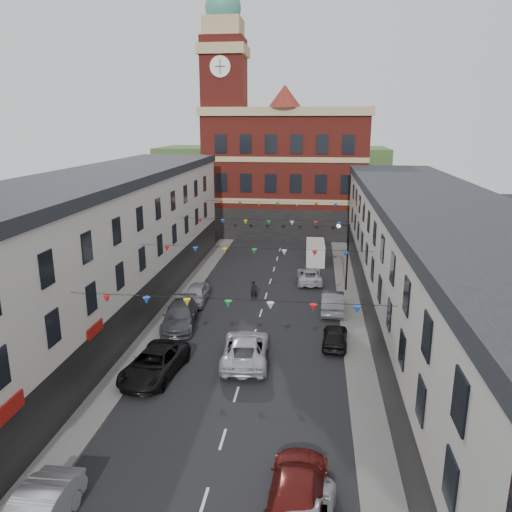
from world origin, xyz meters
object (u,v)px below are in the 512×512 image
at_px(car_left_d, 180,316).
at_px(moving_car, 245,349).
at_px(car_left_e, 196,294).
at_px(car_right_d, 335,336).
at_px(white_van, 315,252).
at_px(pedestrian, 254,291).
at_px(car_right_f, 309,276).
at_px(car_right_c, 297,488).
at_px(car_left_c, 154,364).
at_px(street_lamp, 345,248).
at_px(car_right_e, 333,302).

xyz_separation_m(car_left_d, moving_car, (5.45, -4.80, 0.02)).
bearing_deg(car_left_e, car_right_d, -34.59).
bearing_deg(car_left_d, white_van, 55.07).
bearing_deg(pedestrian, car_right_f, 43.13).
bearing_deg(car_right_c, white_van, -87.70).
bearing_deg(white_van, moving_car, -101.35).
distance_m(car_left_d, moving_car, 7.26).
height_order(car_left_d, white_van, white_van).
height_order(car_left_c, white_van, white_van).
xyz_separation_m(street_lamp, car_right_d, (-1.05, -11.21, -3.22)).
distance_m(car_left_c, car_right_f, 20.58).
relative_size(car_left_c, car_left_e, 1.30).
distance_m(car_left_d, car_right_e, 11.83).
bearing_deg(white_van, car_right_d, -87.31).
distance_m(car_left_c, car_left_d, 7.29).
distance_m(car_left_d, white_van, 20.80).
xyz_separation_m(car_right_e, moving_car, (-5.55, -9.16, 0.03)).
distance_m(car_right_f, moving_car, 16.63).
bearing_deg(street_lamp, car_right_d, -95.35).
relative_size(street_lamp, car_left_e, 1.38).
distance_m(car_right_c, moving_car, 12.23).
xyz_separation_m(car_left_d, car_right_d, (11.00, -1.93, -0.12)).
xyz_separation_m(street_lamp, white_van, (-2.48, 9.20, -2.83)).
xyz_separation_m(car_right_d, pedestrian, (-6.39, 8.04, 0.14)).
distance_m(car_right_d, pedestrian, 10.27).
relative_size(car_left_c, car_right_f, 1.19).
distance_m(street_lamp, car_right_e, 5.91).
height_order(car_left_c, car_right_c, car_left_c).
bearing_deg(car_right_e, car_right_c, 86.69).
distance_m(car_right_e, moving_car, 10.71).
height_order(car_right_e, pedestrian, pedestrian).
bearing_deg(moving_car, car_left_e, -65.10).
bearing_deg(car_left_c, pedestrian, 79.61).
bearing_deg(car_right_c, car_left_c, -43.78).
height_order(car_left_e, moving_car, moving_car).
height_order(car_left_c, moving_car, moving_car).
xyz_separation_m(car_left_d, car_left_e, (0.00, 4.96, -0.06)).
distance_m(street_lamp, car_right_c, 26.10).
distance_m(car_right_f, pedestrian, 6.95).
distance_m(car_left_d, car_right_d, 11.17).
distance_m(car_left_c, white_van, 27.30).
bearing_deg(car_left_e, car_right_c, -69.52).
xyz_separation_m(car_left_c, car_left_e, (-0.48, 12.23, -0.04)).
relative_size(car_left_e, white_van, 0.90).
bearing_deg(white_van, street_lamp, -76.22).
bearing_deg(car_left_d, car_right_e, 14.08).
distance_m(car_left_c, car_right_e, 15.68).
xyz_separation_m(car_left_c, white_van, (9.09, 25.74, 0.29)).
xyz_separation_m(car_left_d, car_right_e, (11.00, 4.36, -0.01)).
xyz_separation_m(car_right_e, pedestrian, (-6.39, 1.75, 0.02)).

